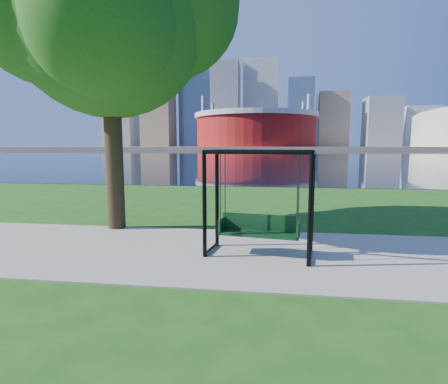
# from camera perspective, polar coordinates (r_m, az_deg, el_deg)

# --- Properties ---
(ground) EXTENTS (900.00, 900.00, 0.00)m
(ground) POSITION_cam_1_polar(r_m,az_deg,el_deg) (8.13, 1.52, -8.96)
(ground) COLOR #1E5114
(ground) RESTS_ON ground
(path) EXTENTS (120.00, 4.00, 0.03)m
(path) POSITION_cam_1_polar(r_m,az_deg,el_deg) (7.65, 1.11, -9.91)
(path) COLOR #9E937F
(path) RESTS_ON ground
(river) EXTENTS (900.00, 180.00, 0.02)m
(river) POSITION_cam_1_polar(r_m,az_deg,el_deg) (109.78, 7.30, 6.23)
(river) COLOR black
(river) RESTS_ON ground
(far_bank) EXTENTS (900.00, 228.00, 2.00)m
(far_bank) POSITION_cam_1_polar(r_m,az_deg,el_deg) (313.76, 7.60, 7.18)
(far_bank) COLOR #937F60
(far_bank) RESTS_ON ground
(stadium) EXTENTS (83.00, 83.00, 32.00)m
(stadium) POSITION_cam_1_polar(r_m,az_deg,el_deg) (243.29, 5.22, 10.27)
(stadium) COLOR maroon
(stadium) RESTS_ON far_bank
(skyline) EXTENTS (392.00, 66.00, 96.50)m
(skyline) POSITION_cam_1_polar(r_m,az_deg,el_deg) (328.91, 6.96, 13.29)
(skyline) COLOR gray
(skyline) RESTS_ON far_bank
(swing) EXTENTS (2.30, 1.25, 2.23)m
(swing) POSITION_cam_1_polar(r_m,az_deg,el_deg) (7.29, 5.79, -2.21)
(swing) COLOR black
(swing) RESTS_ON ground
(park_tree) EXTENTS (6.76, 6.11, 8.40)m
(park_tree) POSITION_cam_1_polar(r_m,az_deg,el_deg) (10.77, -18.54, 26.25)
(park_tree) COLOR black
(park_tree) RESTS_ON ground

